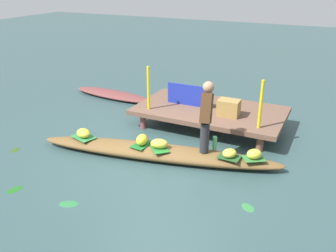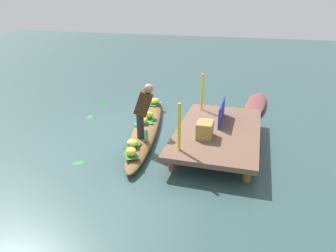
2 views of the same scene
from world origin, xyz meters
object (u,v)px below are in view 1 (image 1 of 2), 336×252
object	(u,v)px
market_banner	(189,95)
banana_bunch_0	(229,153)
produce_crate	(229,108)
banana_bunch_3	(159,144)
vendor_person	(206,113)
banana_bunch_4	(254,154)
vendor_boat	(157,152)
moored_boat	(114,95)
water_bottle	(215,143)
banana_bunch_1	(83,133)
banana_bunch_2	(142,140)

from	to	relation	value
market_banner	banana_bunch_0	bearing A→B (deg)	-49.01
produce_crate	banana_bunch_0	bearing A→B (deg)	-71.73
banana_bunch_3	vendor_person	size ratio (longest dim) A/B	0.26
vendor_person	banana_bunch_4	bearing A→B (deg)	2.80
vendor_boat	produce_crate	size ratio (longest dim) A/B	10.41
vendor_boat	vendor_person	distance (m)	1.20
market_banner	produce_crate	distance (m)	1.01
vendor_boat	produce_crate	distance (m)	1.88
moored_boat	water_bottle	xyz separation A→B (m)	(3.66, -2.25, 0.27)
banana_bunch_3	banana_bunch_4	xyz separation A→B (m)	(1.64, 0.35, -0.00)
water_bottle	produce_crate	distance (m)	1.28
market_banner	produce_crate	world-z (taller)	market_banner
banana_bunch_3	vendor_person	bearing A→B (deg)	21.58
banana_bunch_1	vendor_person	size ratio (longest dim) A/B	0.26
market_banner	banana_bunch_1	bearing A→B (deg)	-122.45
vendor_boat	water_bottle	distance (m)	1.07
banana_bunch_1	produce_crate	distance (m)	2.98
banana_bunch_4	vendor_person	bearing A→B (deg)	-177.20
banana_bunch_2	vendor_person	bearing A→B (deg)	15.79
banana_bunch_1	water_bottle	distance (m)	2.53
banana_bunch_0	banana_bunch_1	bearing A→B (deg)	-171.25
vendor_person	market_banner	distance (m)	1.88
vendor_person	produce_crate	world-z (taller)	vendor_person
banana_bunch_3	vendor_person	world-z (taller)	vendor_person
banana_bunch_2	vendor_boat	bearing A→B (deg)	12.56
banana_bunch_0	vendor_person	xyz separation A→B (m)	(-0.48, 0.09, 0.62)
banana_bunch_2	banana_bunch_1	bearing A→B (deg)	-170.39
banana_bunch_0	market_banner	bearing A→B (deg)	131.14
banana_bunch_0	produce_crate	size ratio (longest dim) A/B	0.60
banana_bunch_0	banana_bunch_2	world-z (taller)	banana_bunch_2
vendor_person	market_banner	size ratio (longest dim) A/B	1.19
vendor_boat	market_banner	bearing A→B (deg)	82.80
market_banner	banana_bunch_2	bearing A→B (deg)	-94.48
banana_bunch_0	banana_bunch_2	bearing A→B (deg)	-171.90
banana_bunch_4	water_bottle	bearing A→B (deg)	175.51
produce_crate	banana_bunch_4	bearing A→B (deg)	-56.41
banana_bunch_0	banana_bunch_3	distance (m)	1.27
banana_bunch_0	banana_bunch_3	xyz separation A→B (m)	(-1.25, -0.22, 0.01)
vendor_boat	banana_bunch_0	bearing A→B (deg)	-4.35
banana_bunch_0	vendor_person	distance (m)	0.79
banana_bunch_1	banana_bunch_4	size ratio (longest dim) A/B	1.21
banana_bunch_3	produce_crate	distance (m)	1.85
water_bottle	market_banner	xyz separation A→B (m)	(-1.12, 1.48, 0.30)
water_bottle	banana_bunch_0	bearing A→B (deg)	-29.37
banana_bunch_1	produce_crate	xyz separation A→B (m)	(2.31, 1.87, 0.27)
banana_bunch_4	banana_bunch_3	bearing A→B (deg)	-168.11
moored_boat	banana_bunch_0	bearing A→B (deg)	-26.90
water_bottle	produce_crate	size ratio (longest dim) A/B	0.55
water_bottle	market_banner	bearing A→B (deg)	127.18
banana_bunch_0	water_bottle	world-z (taller)	water_bottle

